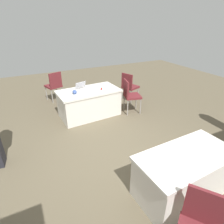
{
  "coord_description": "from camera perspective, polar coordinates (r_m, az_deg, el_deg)",
  "views": [
    {
      "loc": [
        1.34,
        2.74,
        2.52
      ],
      "look_at": [
        -0.1,
        -0.15,
        0.9
      ],
      "focal_mm": 30.41,
      "sensor_mm": 36.0,
      "label": 1
    }
  ],
  "objects": [
    {
      "name": "yarn_ball",
      "position": [
        4.97,
        -11.19,
        5.9
      ],
      "size": [
        0.11,
        0.11,
        0.11
      ],
      "primitive_type": "sphere",
      "color": "#3F5999",
      "rests_on": "table_foreground"
    },
    {
      "name": "chair_aisle",
      "position": [
        5.44,
        5.48,
        5.42
      ],
      "size": [
        0.54,
        0.54,
        0.97
      ],
      "rotation": [
        0.0,
        0.0,
        1.32
      ],
      "color": "#9E9993",
      "rests_on": "ground"
    },
    {
      "name": "laptop_silver",
      "position": [
        5.25,
        -8.83,
        7.02
      ],
      "size": [
        0.38,
        0.36,
        0.21
      ],
      "rotation": [
        0.0,
        0.0,
        0.24
      ],
      "color": "silver",
      "rests_on": "table_foreground"
    },
    {
      "name": "table_mid_left",
      "position": [
        3.24,
        20.79,
        -17.12
      ],
      "size": [
        1.55,
        0.83,
        0.75
      ],
      "rotation": [
        0.0,
        0.0,
        0.04
      ],
      "color": "silver",
      "rests_on": "ground"
    },
    {
      "name": "chair_near_front",
      "position": [
        6.26,
        5.19,
        7.99
      ],
      "size": [
        0.57,
        0.57,
        0.94
      ],
      "rotation": [
        0.0,
        0.0,
        1.93
      ],
      "color": "#9E9993",
      "rests_on": "ground"
    },
    {
      "name": "scissors_red",
      "position": [
        5.27,
        -3.2,
        6.95
      ],
      "size": [
        0.12,
        0.17,
        0.01
      ],
      "primitive_type": "cube",
      "rotation": [
        0.0,
        0.0,
        1.05
      ],
      "color": "red",
      "rests_on": "table_foreground"
    },
    {
      "name": "chair_tucked_left",
      "position": [
        6.5,
        -16.99,
        7.94
      ],
      "size": [
        0.56,
        0.56,
        0.97
      ],
      "rotation": [
        0.0,
        0.0,
        3.47
      ],
      "color": "#9E9993",
      "rests_on": "ground"
    },
    {
      "name": "ground_plane",
      "position": [
        3.96,
        -0.32,
        -12.92
      ],
      "size": [
        14.4,
        14.4,
        0.0
      ],
      "primitive_type": "plane",
      "color": "brown"
    },
    {
      "name": "table_foreground",
      "position": [
        5.34,
        -6.86,
        2.74
      ],
      "size": [
        1.7,
        0.98,
        0.75
      ],
      "rotation": [
        0.0,
        0.0,
        0.06
      ],
      "color": "silver",
      "rests_on": "ground"
    }
  ]
}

